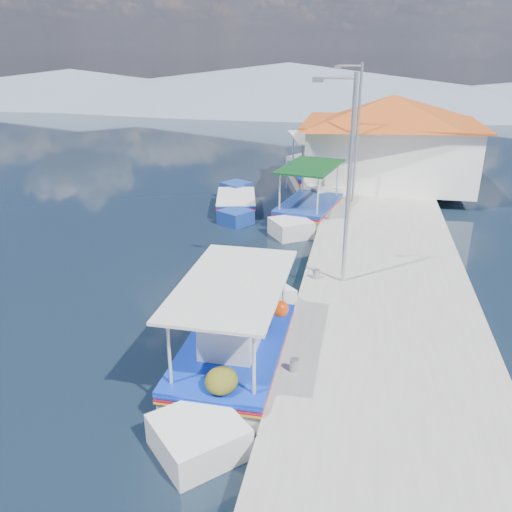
# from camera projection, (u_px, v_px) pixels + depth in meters

# --- Properties ---
(ground) EXTENTS (160.00, 160.00, 0.00)m
(ground) POSITION_uv_depth(u_px,v_px,m) (177.00, 311.00, 15.11)
(ground) COLOR black
(ground) RESTS_ON ground
(quay) EXTENTS (5.00, 44.00, 0.50)m
(quay) POSITION_uv_depth(u_px,v_px,m) (383.00, 246.00, 19.36)
(quay) COLOR #A9A59E
(quay) RESTS_ON ground
(bollards) EXTENTS (0.20, 17.20, 0.30)m
(bollards) POSITION_uv_depth(u_px,v_px,m) (325.00, 238.00, 18.92)
(bollards) COLOR #A5A8AD
(bollards) RESTS_ON quay
(main_caique) EXTENTS (2.32, 7.73, 2.55)m
(main_caique) POSITION_uv_depth(u_px,v_px,m) (235.00, 350.00, 12.29)
(main_caique) COLOR white
(main_caique) RESTS_ON ground
(caique_green_canopy) EXTENTS (2.93, 6.94, 2.64)m
(caique_green_canopy) POSITION_uv_depth(u_px,v_px,m) (309.00, 210.00, 23.14)
(caique_green_canopy) COLOR white
(caique_green_canopy) RESTS_ON ground
(caique_blue_hull) EXTENTS (2.59, 5.68, 1.04)m
(caique_blue_hull) POSITION_uv_depth(u_px,v_px,m) (237.00, 204.00, 24.35)
(caique_blue_hull) COLOR navy
(caique_blue_hull) RESTS_ON ground
(caique_far) EXTENTS (3.84, 8.01, 2.91)m
(caique_far) POSITION_uv_depth(u_px,v_px,m) (315.00, 174.00, 28.80)
(caique_far) COLOR white
(caique_far) RESTS_ON ground
(harbor_building) EXTENTS (10.49, 10.49, 4.40)m
(harbor_building) POSITION_uv_depth(u_px,v_px,m) (390.00, 138.00, 26.54)
(harbor_building) COLOR white
(harbor_building) RESTS_ON quay
(lamp_post_near) EXTENTS (1.21, 0.14, 6.00)m
(lamp_post_near) POSITION_uv_depth(u_px,v_px,m) (347.00, 172.00, 14.64)
(lamp_post_near) COLOR #A5A8AD
(lamp_post_near) RESTS_ON quay
(lamp_post_far) EXTENTS (1.21, 0.14, 6.00)m
(lamp_post_far) POSITION_uv_depth(u_px,v_px,m) (356.00, 127.00, 22.82)
(lamp_post_far) COLOR #A5A8AD
(lamp_post_far) RESTS_ON quay
(mountain_ridge) EXTENTS (171.40, 96.00, 5.50)m
(mountain_ridge) POSITION_uv_depth(u_px,v_px,m) (382.00, 90.00, 63.99)
(mountain_ridge) COLOR slate
(mountain_ridge) RESTS_ON ground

